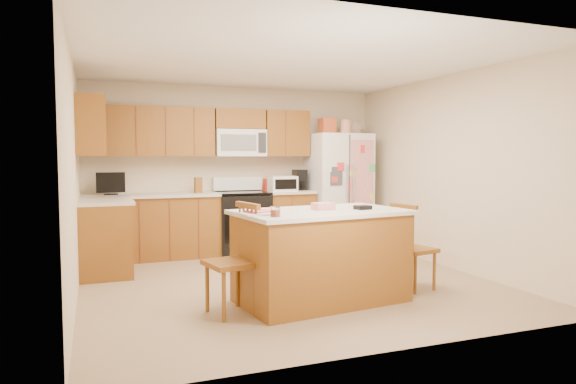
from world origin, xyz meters
name	(u,v)px	position (x,y,z in m)	size (l,w,h in m)	color
ground	(287,282)	(0.00, 0.00, 0.00)	(4.50, 4.50, 0.00)	#84674C
room_shell	(287,157)	(0.00, 0.00, 1.44)	(4.60, 4.60, 2.52)	beige
cabinetry	(177,194)	(-0.98, 1.79, 0.91)	(3.36, 1.56, 2.15)	brown
stove	(242,221)	(0.00, 1.94, 0.47)	(0.76, 0.65, 1.13)	black
refrigerator	(338,189)	(1.57, 1.87, 0.92)	(0.90, 0.79, 2.04)	white
island	(321,255)	(0.04, -0.85, 0.46)	(1.78, 1.18, 1.01)	brown
windsor_chair_left	(233,262)	(-0.88, -0.93, 0.48)	(0.50, 0.52, 1.02)	brown
windsor_chair_back	(292,249)	(-0.03, -0.22, 0.43)	(0.48, 0.47, 0.90)	brown
windsor_chair_right	(412,249)	(1.16, -0.78, 0.44)	(0.46, 0.47, 0.94)	brown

